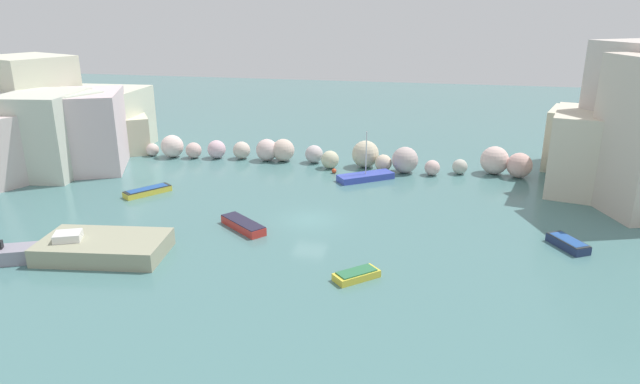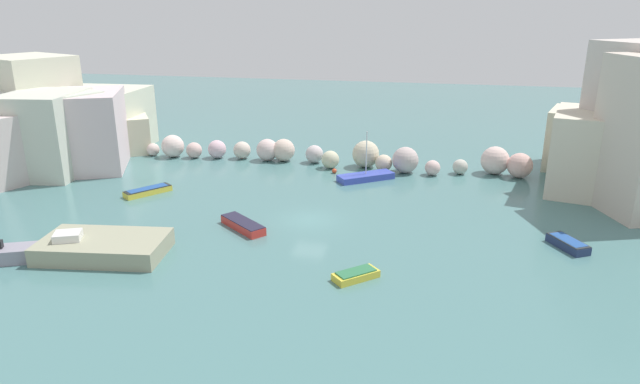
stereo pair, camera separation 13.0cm
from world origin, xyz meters
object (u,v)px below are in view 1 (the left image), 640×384
(moored_boat_1, at_px, (366,177))
(moored_boat_5, at_px, (356,275))
(moored_boat_0, at_px, (53,249))
(channel_buoy, at_px, (334,171))
(moored_boat_4, at_px, (243,225))
(stone_dock, at_px, (104,247))
(moored_boat_2, at_px, (148,191))
(moored_boat_3, at_px, (568,243))

(moored_boat_1, relative_size, moored_boat_5, 1.86)
(moored_boat_0, distance_m, moored_boat_1, 27.00)
(moored_boat_1, distance_m, moored_boat_5, 19.72)
(channel_buoy, height_order, moored_boat_4, moored_boat_4)
(moored_boat_0, xyz_separation_m, moored_boat_5, (19.30, 1.24, -0.34))
(moored_boat_4, xyz_separation_m, moored_boat_5, (9.14, -5.92, -0.07))
(stone_dock, xyz_separation_m, moored_boat_2, (-3.39, 11.81, -0.30))
(moored_boat_1, xyz_separation_m, moored_boat_5, (2.13, -19.60, -0.06))
(stone_dock, relative_size, moored_boat_3, 2.48)
(moored_boat_2, relative_size, moored_boat_4, 0.97)
(moored_boat_4, bearing_deg, moored_boat_5, -174.52)
(moored_boat_4, height_order, moored_boat_5, moored_boat_4)
(stone_dock, xyz_separation_m, moored_boat_4, (7.22, 6.12, -0.27))
(stone_dock, xyz_separation_m, moored_boat_5, (16.36, 0.19, -0.33))
(stone_dock, height_order, moored_boat_1, moored_boat_1)
(moored_boat_2, height_order, moored_boat_5, moored_boat_2)
(moored_boat_3, bearing_deg, channel_buoy, 23.35)
(stone_dock, distance_m, channel_buoy, 23.97)
(moored_boat_2, relative_size, moored_boat_3, 1.24)
(stone_dock, xyz_separation_m, channel_buoy, (10.99, 21.29, -0.35))
(moored_boat_0, height_order, moored_boat_4, moored_boat_0)
(stone_dock, relative_size, moored_boat_5, 2.80)
(channel_buoy, relative_size, moored_boat_2, 0.12)
(channel_buoy, xyz_separation_m, moored_boat_4, (-3.77, -15.18, 0.08))
(channel_buoy, xyz_separation_m, moored_boat_1, (3.24, -1.50, 0.08))
(channel_buoy, bearing_deg, moored_boat_1, -24.81)
(stone_dock, bearing_deg, moored_boat_1, 54.28)
(moored_boat_0, bearing_deg, channel_buoy, 34.22)
(moored_boat_1, distance_m, moored_boat_3, 19.50)
(channel_buoy, height_order, moored_boat_5, moored_boat_5)
(channel_buoy, relative_size, moored_boat_0, 0.07)
(channel_buoy, xyz_separation_m, moored_boat_2, (-14.39, -9.49, 0.05))
(moored_boat_0, bearing_deg, moored_boat_1, 26.69)
(stone_dock, height_order, moored_boat_5, stone_dock)
(stone_dock, bearing_deg, channel_buoy, 62.69)
(stone_dock, distance_m, moored_boat_3, 30.40)
(moored_boat_0, distance_m, moored_boat_4, 12.43)
(channel_buoy, bearing_deg, moored_boat_0, -121.94)
(moored_boat_3, bearing_deg, moored_boat_5, 89.44)
(moored_boat_1, bearing_deg, stone_dock, 18.30)
(moored_boat_0, height_order, moored_boat_5, moored_boat_0)
(moored_boat_1, relative_size, moored_boat_3, 1.65)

